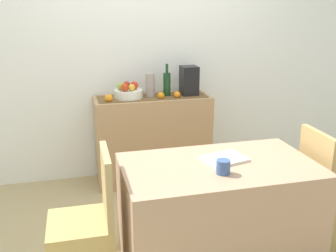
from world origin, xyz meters
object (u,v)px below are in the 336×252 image
open_book (224,159)px  coffee_cup (223,167)px  sideboard_console (153,139)px  fruit_bowl (128,94)px  wine_bottle (167,84)px  dining_table (217,214)px  chair_by_corner (329,210)px  coffee_maker (189,81)px  ceramic_vase (150,85)px  chair_near_window (84,246)px

open_book → coffee_cup: (-0.09, -0.20, 0.04)m
sideboard_console → fruit_bowl: (-0.24, 0.00, 0.49)m
sideboard_console → wine_bottle: 0.58m
dining_table → coffee_cup: (-0.04, -0.15, 0.42)m
open_book → chair_by_corner: 0.98m
sideboard_console → dining_table: sideboard_console is taller
fruit_bowl → coffee_maker: bearing=0.0°
coffee_maker → chair_by_corner: 1.76m
ceramic_vase → sideboard_console: bearing=0.0°
coffee_maker → coffee_cup: coffee_maker is taller
sideboard_console → chair_by_corner: chair_by_corner is taller
ceramic_vase → chair_near_window: (-0.75, -1.44, -0.73)m
open_book → chair_by_corner: bearing=-17.8°
coffee_maker → chair_near_window: 1.99m
ceramic_vase → wine_bottle: bearing=-0.0°
open_book → coffee_cup: 0.23m
coffee_maker → coffee_cup: (-0.27, -1.59, -0.24)m
coffee_cup → ceramic_vase: bearing=94.6°
wine_bottle → ceramic_vase: 0.17m
sideboard_console → ceramic_vase: 0.56m
wine_bottle → fruit_bowl: bearing=180.0°
coffee_cup → chair_near_window: (-0.87, 0.15, -0.52)m
coffee_cup → chair_near_window: 1.03m
ceramic_vase → chair_near_window: bearing=-117.4°
coffee_maker → dining_table: 1.60m
ceramic_vase → coffee_cup: 1.61m
sideboard_console → fruit_bowl: 0.54m
coffee_maker → chair_by_corner: coffee_maker is taller
fruit_bowl → coffee_maker: (0.61, 0.00, 0.10)m
ceramic_vase → open_book: (0.22, -1.38, -0.25)m
sideboard_console → chair_near_window: size_ratio=1.27×
coffee_maker → dining_table: coffee_maker is taller
sideboard_console → wine_bottle: wine_bottle is taller
dining_table → ceramic_vase: bearing=96.4°
wine_bottle → chair_by_corner: wine_bottle is taller
wine_bottle → open_book: bearing=-87.9°
coffee_maker → fruit_bowl: bearing=180.0°
coffee_maker → open_book: 1.42m
sideboard_console → open_book: sideboard_console is taller
wine_bottle → coffee_maker: size_ratio=1.11×
chair_near_window → chair_by_corner: same height
dining_table → wine_bottle: bearing=89.8°
chair_by_corner → coffee_cup: bearing=-171.1°
wine_bottle → ceramic_vase: (-0.17, 0.00, -0.01)m
fruit_bowl → ceramic_vase: bearing=0.0°
coffee_maker → chair_by_corner: bearing=-65.0°
ceramic_vase → open_book: size_ratio=0.84×
wine_bottle → chair_near_window: (-0.91, -1.44, -0.74)m
fruit_bowl → chair_by_corner: size_ratio=0.30×
fruit_bowl → chair_near_window: (-0.53, -1.44, -0.66)m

